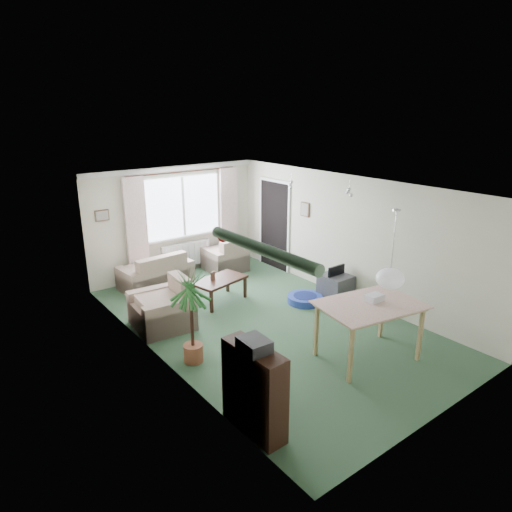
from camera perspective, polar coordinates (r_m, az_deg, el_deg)
ground at (r=8.06m, az=1.31°, el=-8.33°), size 6.50×6.50×0.00m
window at (r=10.25m, az=-9.14°, el=6.13°), size 1.80×0.03×1.30m
curtain_rod at (r=10.05m, az=-9.14°, el=10.35°), size 2.60×0.03×0.03m
curtain_left at (r=9.74m, az=-14.74°, el=3.73°), size 0.45×0.08×2.00m
curtain_right at (r=10.79m, az=-3.44°, el=5.68°), size 0.45×0.08×2.00m
radiator at (r=10.50m, az=-8.74°, el=0.21°), size 1.20×0.10×0.55m
doorway at (r=10.50m, az=2.33°, el=3.83°), size 0.03×0.95×2.00m
pendant_lamp at (r=6.15m, az=16.42°, el=-2.71°), size 0.36×0.36×0.36m
tinsel_garland at (r=4.42m, az=0.66°, el=0.91°), size 1.60×1.60×0.12m
bauble_cluster_a at (r=8.85m, az=4.39°, el=9.17°), size 0.20×0.20×0.20m
bauble_cluster_b at (r=8.23m, az=11.59°, el=8.18°), size 0.20×0.20×0.20m
wall_picture_back at (r=9.55m, az=-18.70°, el=4.82°), size 0.28×0.03×0.22m
wall_picture_right at (r=9.65m, az=6.15°, el=5.81°), size 0.03×0.24×0.30m
sofa at (r=9.73m, az=-12.45°, el=-1.69°), size 1.51×0.88×0.73m
armchair_corner at (r=10.49m, az=-3.92°, el=0.26°), size 0.88×0.84×0.76m
armchair_left at (r=7.92m, az=-11.75°, el=-5.81°), size 0.98×1.02×0.85m
coffee_table at (r=8.83m, az=-4.53°, el=-4.29°), size 1.13×0.78×0.46m
photo_frame at (r=8.69m, az=-5.44°, el=-2.48°), size 0.12×0.06×0.16m
bookshelf at (r=5.40m, az=-0.24°, el=-16.37°), size 0.31×0.88×1.06m
hifi_box at (r=5.04m, az=-0.23°, el=-11.04°), size 0.30×0.36×0.14m
houseplant at (r=6.67m, az=-8.06°, el=-7.52°), size 0.70×0.70×1.45m
dining_table at (r=7.03m, az=13.80°, el=-9.17°), size 1.51×1.14×0.86m
gift_box at (r=6.94m, az=14.56°, el=-5.14°), size 0.25×0.19×0.12m
tv_cube at (r=9.01m, az=9.90°, el=-3.89°), size 0.51×0.56×0.51m
pet_bed at (r=8.88m, az=6.14°, el=-5.36°), size 0.71×0.71×0.14m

